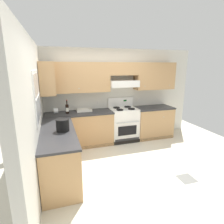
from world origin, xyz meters
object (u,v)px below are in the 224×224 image
Objects in this scene: wine_bottle at (67,108)px; bucket at (63,125)px; stove at (124,124)px; bowl at (84,110)px; paper_towel_roll at (56,111)px.

wine_bottle is 1.39× the size of bucket.
stove is 3.43× the size of wine_bottle.
bowl is 0.72m from paper_towel_roll.
paper_towel_roll is (-1.81, 0.09, 0.50)m from stove.
bucket is 1.88× the size of paper_towel_roll.
bucket is at bearing -142.56° from stove.
paper_towel_roll is at bearing -178.79° from bowl.
bowl is 1.57× the size of bucket.
bucket is at bearing -86.05° from paper_towel_roll.
stove is 1.19m from bowl.
bowl is at bearing 66.36° from bucket.
bowl is 1.55m from bucket.
stove is at bearing 37.44° from bucket.
wine_bottle is at bearing -19.57° from paper_towel_roll.
stove is at bearing -5.45° from bowl.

